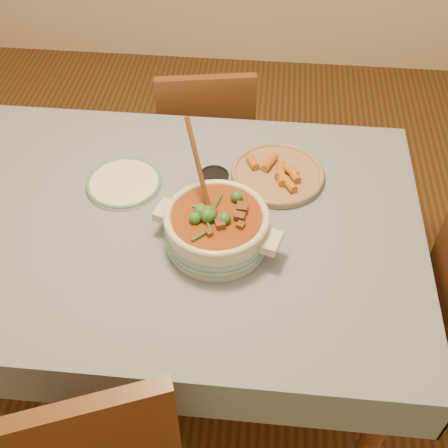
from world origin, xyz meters
name	(u,v)px	position (x,y,z in m)	size (l,w,h in m)	color
floor	(169,346)	(0.00, 0.00, 0.00)	(4.50, 4.50, 0.00)	#412312
dining_table	(154,238)	(0.00, 0.00, 0.66)	(1.68, 1.08, 0.76)	brown
stew_casserole	(217,226)	(0.21, -0.08, 0.83)	(0.39, 0.37, 0.36)	beige
white_plate	(124,183)	(-0.12, 0.14, 0.77)	(0.31, 0.31, 0.02)	silver
condiment_bowl	(214,179)	(0.18, 0.17, 0.78)	(0.12, 0.12, 0.05)	black
fried_plate	(277,173)	(0.38, 0.23, 0.78)	(0.39, 0.39, 0.05)	#957652
chair_far	(206,137)	(0.07, 0.77, 0.48)	(0.46, 0.46, 0.85)	#5B2F1B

